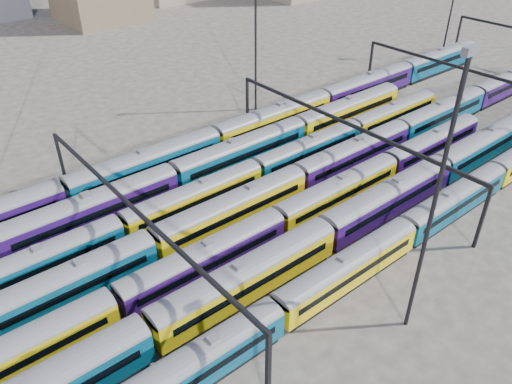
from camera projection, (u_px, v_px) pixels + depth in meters
ground at (285, 201)px, 62.64m from camera, size 500.00×500.00×0.00m
rake_0 at (406, 229)px, 53.75m from camera, size 111.22×2.72×4.55m
rake_1 at (325, 231)px, 52.87m from camera, size 126.96×3.10×5.22m
rake_2 at (205, 257)px, 49.82m from camera, size 96.86×2.84×4.77m
rake_3 at (298, 177)px, 62.34m from camera, size 123.85×3.02×5.09m
rake_4 at (195, 195)px, 59.19m from camera, size 94.51×2.77×4.65m
rake_5 at (91, 207)px, 56.53m from camera, size 107.80×3.16×5.32m
rake_6 at (215, 138)px, 70.86m from camera, size 132.04×3.22×5.43m
gantry_1 at (134, 216)px, 48.28m from camera, size 0.35×40.35×8.03m
gantry_2 at (344, 129)px, 64.24m from camera, size 0.35×40.35×8.03m
gantry_3 at (470, 77)px, 80.21m from camera, size 0.35×40.35×8.03m
mast_2 at (436, 197)px, 38.12m from camera, size 1.40×0.50×25.60m
mast_3 at (256, 27)px, 78.48m from camera, size 1.40×0.50×25.60m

